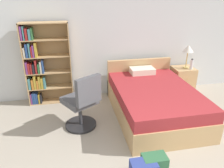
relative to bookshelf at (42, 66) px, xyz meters
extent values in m
cube|color=silver|center=(1.60, 0.21, 0.49)|extent=(9.00, 0.06, 2.60)
cube|color=tan|center=(-0.32, -0.01, 0.02)|extent=(0.02, 0.26, 1.66)
cube|color=tan|center=(0.56, -0.01, 0.02)|extent=(0.02, 0.26, 1.66)
cube|color=#A48256|center=(0.12, 0.12, 0.02)|extent=(0.90, 0.01, 1.66)
cube|color=tan|center=(0.12, -0.01, -0.80)|extent=(0.86, 0.25, 0.02)
cube|color=#7A387F|center=(-0.29, -0.05, -0.68)|extent=(0.03, 0.15, 0.22)
cube|color=navy|center=(-0.26, -0.04, -0.67)|extent=(0.03, 0.18, 0.24)
cube|color=navy|center=(-0.22, -0.04, -0.68)|extent=(0.04, 0.18, 0.23)
cube|color=navy|center=(-0.18, -0.03, -0.69)|extent=(0.03, 0.19, 0.21)
cube|color=gold|center=(-0.14, -0.04, -0.69)|extent=(0.03, 0.17, 0.19)
cube|color=black|center=(-0.10, -0.04, -0.70)|extent=(0.03, 0.18, 0.19)
cube|color=tan|center=(0.12, -0.01, -0.47)|extent=(0.86, 0.25, 0.02)
cube|color=teal|center=(-0.28, -0.02, -0.35)|extent=(0.04, 0.21, 0.23)
cube|color=orange|center=(-0.23, -0.05, -0.36)|extent=(0.04, 0.16, 0.20)
cube|color=gold|center=(-0.18, -0.04, -0.32)|extent=(0.04, 0.18, 0.28)
cube|color=orange|center=(-0.13, -0.04, -0.37)|extent=(0.03, 0.18, 0.19)
cube|color=gold|center=(-0.09, -0.04, -0.33)|extent=(0.04, 0.18, 0.26)
cube|color=gold|center=(-0.04, -0.05, -0.35)|extent=(0.04, 0.15, 0.22)
cube|color=teal|center=(0.01, -0.05, -0.34)|extent=(0.04, 0.16, 0.23)
cube|color=tan|center=(0.12, -0.01, -0.14)|extent=(0.86, 0.25, 0.02)
cube|color=#7A387F|center=(-0.29, -0.04, -0.01)|extent=(0.03, 0.18, 0.24)
cube|color=maroon|center=(-0.25, -0.04, -0.02)|extent=(0.04, 0.18, 0.21)
cube|color=maroon|center=(-0.21, -0.05, -0.03)|extent=(0.03, 0.15, 0.20)
cube|color=black|center=(-0.16, -0.03, -0.03)|extent=(0.04, 0.20, 0.19)
cube|color=maroon|center=(-0.11, -0.05, 0.01)|extent=(0.03, 0.16, 0.27)
cube|color=#2D6638|center=(-0.07, -0.03, -0.03)|extent=(0.03, 0.20, 0.19)
cube|color=beige|center=(-0.02, -0.03, -0.01)|extent=(0.03, 0.20, 0.24)
cube|color=navy|center=(0.01, -0.03, 0.00)|extent=(0.03, 0.19, 0.26)
cube|color=tan|center=(0.12, -0.01, 0.19)|extent=(0.86, 0.25, 0.02)
cube|color=beige|center=(-0.29, -0.03, 0.30)|extent=(0.03, 0.19, 0.19)
cube|color=navy|center=(-0.24, -0.05, 0.33)|extent=(0.04, 0.15, 0.26)
cube|color=teal|center=(-0.19, -0.05, 0.34)|extent=(0.03, 0.15, 0.27)
cube|color=maroon|center=(-0.15, -0.05, 0.31)|extent=(0.03, 0.17, 0.21)
cube|color=#7A387F|center=(-0.12, -0.03, 0.32)|extent=(0.03, 0.19, 0.23)
cube|color=gold|center=(-0.07, -0.05, 0.34)|extent=(0.04, 0.15, 0.27)
cube|color=tan|center=(0.12, -0.01, 0.52)|extent=(0.86, 0.25, 0.02)
cube|color=#7A387F|center=(-0.29, -0.03, 0.66)|extent=(0.03, 0.20, 0.26)
cube|color=teal|center=(-0.25, -0.04, 0.66)|extent=(0.02, 0.17, 0.25)
cube|color=maroon|center=(-0.20, -0.05, 0.64)|extent=(0.04, 0.16, 0.21)
cube|color=teal|center=(-0.15, -0.04, 0.63)|extent=(0.04, 0.19, 0.20)
cube|color=#2D6638|center=(-0.10, -0.03, 0.64)|extent=(0.03, 0.21, 0.22)
cube|color=tan|center=(0.12, -0.01, 0.83)|extent=(0.90, 0.26, 0.02)
cube|color=tan|center=(2.03, -0.97, -0.63)|extent=(1.41, 2.04, 0.36)
cube|color=maroon|center=(2.03, -0.97, -0.34)|extent=(1.38, 1.99, 0.21)
cube|color=tan|center=(2.03, 0.01, -0.40)|extent=(1.41, 0.08, 0.82)
cube|color=silver|center=(2.03, -0.20, -0.18)|extent=(0.50, 0.30, 0.12)
cylinder|color=#232326|center=(0.66, -1.04, -0.79)|extent=(0.54, 0.54, 0.04)
cylinder|color=#333338|center=(0.66, -1.04, -0.57)|extent=(0.06, 0.06, 0.41)
cube|color=#4C4C51|center=(0.66, -1.04, -0.31)|extent=(0.66, 0.66, 0.10)
cube|color=#4C4C51|center=(0.80, -1.28, -0.04)|extent=(0.42, 0.30, 0.45)
cube|color=tan|center=(3.05, -0.09, -0.51)|extent=(0.47, 0.44, 0.59)
sphere|color=tan|center=(3.05, -0.32, -0.40)|extent=(0.02, 0.02, 0.02)
cylinder|color=tan|center=(3.09, -0.09, -0.21)|extent=(0.13, 0.13, 0.02)
cylinder|color=tan|center=(3.09, -0.09, -0.03)|extent=(0.02, 0.02, 0.35)
cone|color=white|center=(3.09, -0.09, 0.22)|extent=(0.23, 0.23, 0.15)
cylinder|color=silver|center=(3.16, -0.20, -0.11)|extent=(0.07, 0.07, 0.21)
cylinder|color=#2D2D33|center=(3.16, -0.20, 0.01)|extent=(0.04, 0.04, 0.02)
cube|color=#2D603D|center=(1.47, -2.41, -0.63)|extent=(0.30, 0.19, 0.36)
camera|label=1|loc=(0.57, -4.34, 1.39)|focal=35.00mm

